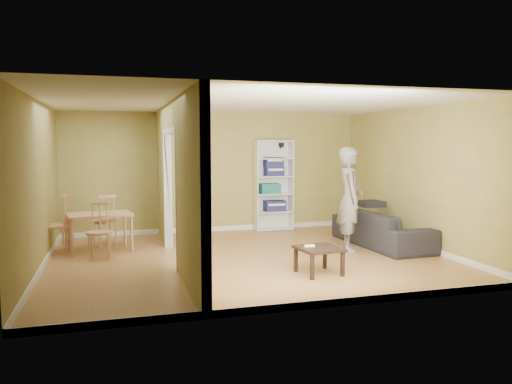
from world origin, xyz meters
TOP-DOWN VIEW (x-y plane):
  - room_shell at (0.00, 0.00)m, footprint 6.50×6.50m
  - partition at (-1.20, 0.00)m, footprint 0.22×5.50m
  - wall_speaker at (1.50, 2.69)m, footprint 0.10×0.10m
  - sofa at (2.70, 0.31)m, footprint 2.36×1.11m
  - person at (1.92, 0.07)m, footprint 0.95×0.83m
  - bookshelf at (1.28, 2.61)m, footprint 0.85×0.37m
  - paper_box_navy_a at (1.31, 2.56)m, footprint 0.46×0.30m
  - paper_box_teal at (1.19, 2.56)m, footprint 0.44×0.28m
  - paper_box_navy_b at (1.29, 2.56)m, footprint 0.41×0.26m
  - paper_box_navy_c at (1.27, 2.56)m, footprint 0.40×0.26m
  - coffee_table at (0.74, -1.30)m, footprint 0.60×0.60m
  - game_controller at (0.62, -1.22)m, footprint 0.16×0.04m
  - dining_table at (-2.42, 1.28)m, footprint 1.10×0.73m
  - chair_left at (-3.18, 1.24)m, footprint 0.51×0.51m
  - chair_near at (-2.41, 0.64)m, footprint 0.47×0.47m
  - chair_far at (-2.35, 1.80)m, footprint 0.58×0.58m

SIDE VIEW (x-z plane):
  - coffee_table at x=0.74m, z-range 0.14..0.54m
  - game_controller at x=0.62m, z-range 0.40..0.43m
  - sofa at x=2.70m, z-range 0.00..0.88m
  - chair_near at x=-2.41m, z-range 0.00..0.94m
  - chair_far at x=-2.35m, z-range 0.00..0.98m
  - chair_left at x=-3.18m, z-range 0.00..1.05m
  - paper_box_navy_a at x=1.31m, z-range 0.43..0.66m
  - dining_table at x=-2.42m, z-range 0.26..0.95m
  - paper_box_teal at x=1.19m, z-range 0.82..1.04m
  - bookshelf at x=1.28m, z-range 0.00..2.02m
  - person at x=1.92m, z-range 0.00..2.20m
  - room_shell at x=0.00m, z-range -1.95..4.55m
  - partition at x=-1.20m, z-range 0.00..2.60m
  - paper_box_navy_b at x=1.29m, z-range 1.22..1.42m
  - paper_box_navy_c at x=1.27m, z-range 1.42..1.63m
  - wall_speaker at x=1.50m, z-range 1.85..1.95m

